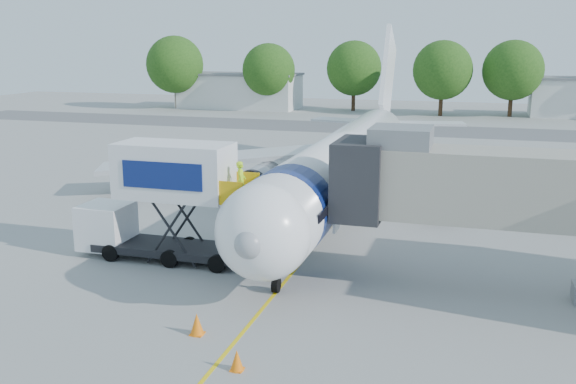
# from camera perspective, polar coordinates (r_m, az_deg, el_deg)

# --- Properties ---
(ground) EXTENTS (160.00, 160.00, 0.00)m
(ground) POSITION_cam_1_polar(r_m,az_deg,el_deg) (35.00, 3.67, -3.27)
(ground) COLOR #9A9A97
(ground) RESTS_ON ground
(guidance_line) EXTENTS (0.15, 70.00, 0.01)m
(guidance_line) POSITION_cam_1_polar(r_m,az_deg,el_deg) (35.00, 3.67, -3.26)
(guidance_line) COLOR yellow
(guidance_line) RESTS_ON ground
(taxiway_strip) EXTENTS (120.00, 10.00, 0.01)m
(taxiway_strip) POSITION_cam_1_polar(r_m,az_deg,el_deg) (75.76, 10.88, 5.45)
(taxiway_strip) COLOR #59595B
(taxiway_strip) RESTS_ON ground
(aircraft) EXTENTS (34.17, 37.73, 11.35)m
(aircraft) POSITION_cam_1_polar(r_m,az_deg,el_deg) (38.24, 5.12, 2.66)
(aircraft) COLOR white
(aircraft) RESTS_ON ground
(jet_bridge) EXTENTS (13.90, 3.20, 6.60)m
(jet_bridge) POSITION_cam_1_polar(r_m,az_deg,el_deg) (26.34, 17.44, 0.38)
(jet_bridge) COLOR gray
(jet_bridge) RESTS_ON ground
(catering_hiloader) EXTENTS (8.50, 2.44, 5.50)m
(catering_hiloader) POSITION_cam_1_polar(r_m,az_deg,el_deg) (30.02, -11.09, -0.83)
(catering_hiloader) COLOR black
(catering_hiloader) RESTS_ON ground
(safety_cone_a) EXTENTS (0.49, 0.49, 0.78)m
(safety_cone_a) POSITION_cam_1_polar(r_m,az_deg,el_deg) (22.87, -8.10, -11.57)
(safety_cone_a) COLOR orange
(safety_cone_a) RESTS_ON ground
(safety_cone_b) EXTENTS (0.43, 0.43, 0.68)m
(safety_cone_b) POSITION_cam_1_polar(r_m,az_deg,el_deg) (20.51, -4.56, -14.71)
(safety_cone_b) COLOR orange
(safety_cone_b) RESTS_ON ground
(outbuilding_left) EXTENTS (18.40, 8.40, 5.30)m
(outbuilding_left) POSITION_cam_1_polar(r_m,az_deg,el_deg) (99.54, -4.35, 8.98)
(outbuilding_left) COLOR silver
(outbuilding_left) RESTS_ON ground
(tree_a) EXTENTS (8.53, 8.53, 10.87)m
(tree_a) POSITION_cam_1_polar(r_m,az_deg,el_deg) (99.47, -10.02, 11.09)
(tree_a) COLOR #382314
(tree_a) RESTS_ON ground
(tree_b) EXTENTS (7.67, 7.67, 9.78)m
(tree_b) POSITION_cam_1_polar(r_m,az_deg,el_deg) (94.86, -1.73, 10.79)
(tree_b) COLOR #382314
(tree_b) RESTS_ON ground
(tree_c) EXTENTS (7.97, 7.97, 10.16)m
(tree_c) POSITION_cam_1_polar(r_m,az_deg,el_deg) (95.47, 5.89, 10.88)
(tree_c) COLOR #382314
(tree_c) RESTS_ON ground
(tree_d) EXTENTS (7.99, 7.99, 10.19)m
(tree_d) POSITION_cam_1_polar(r_m,az_deg,el_deg) (90.67, 13.58, 10.48)
(tree_d) COLOR #382314
(tree_d) RESTS_ON ground
(tree_e) EXTENTS (8.02, 8.02, 10.23)m
(tree_e) POSITION_cam_1_polar(r_m,az_deg,el_deg) (92.39, 19.37, 10.17)
(tree_e) COLOR #382314
(tree_e) RESTS_ON ground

